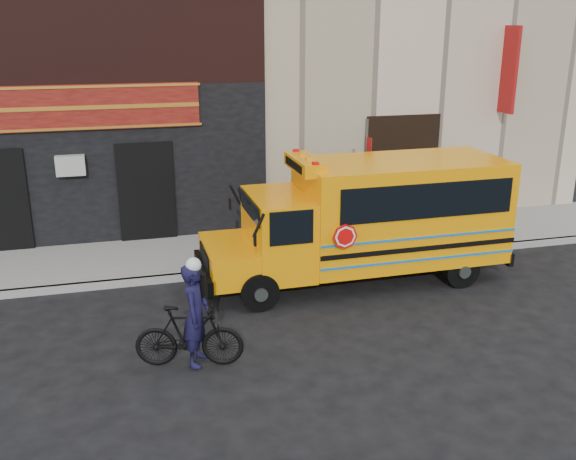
{
  "coord_description": "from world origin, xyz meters",
  "views": [
    {
      "loc": [
        -3.76,
        -11.19,
        5.65
      ],
      "look_at": [
        -0.32,
        1.85,
        1.26
      ],
      "focal_mm": 40.0,
      "sensor_mm": 36.0,
      "label": 1
    }
  ],
  "objects_px": {
    "sign_pole": "(365,182)",
    "bicycle": "(189,336)",
    "cyclist": "(196,317)",
    "school_bus": "(372,216)"
  },
  "relations": [
    {
      "from": "cyclist",
      "to": "school_bus",
      "type": "bearing_deg",
      "value": -35.18
    },
    {
      "from": "school_bus",
      "to": "sign_pole",
      "type": "bearing_deg",
      "value": 74.72
    },
    {
      "from": "sign_pole",
      "to": "bicycle",
      "type": "bearing_deg",
      "value": -137.53
    },
    {
      "from": "bicycle",
      "to": "cyclist",
      "type": "height_order",
      "value": "cyclist"
    },
    {
      "from": "sign_pole",
      "to": "bicycle",
      "type": "xyz_separation_m",
      "value": [
        -4.89,
        -4.48,
        -1.32
      ]
    },
    {
      "from": "cyclist",
      "to": "bicycle",
      "type": "bearing_deg",
      "value": 100.01
    },
    {
      "from": "sign_pole",
      "to": "cyclist",
      "type": "relative_size",
      "value": 1.89
    },
    {
      "from": "bicycle",
      "to": "sign_pole",
      "type": "bearing_deg",
      "value": -33.88
    },
    {
      "from": "school_bus",
      "to": "cyclist",
      "type": "distance_m",
      "value": 5.23
    },
    {
      "from": "school_bus",
      "to": "bicycle",
      "type": "bearing_deg",
      "value": -147.21
    }
  ]
}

